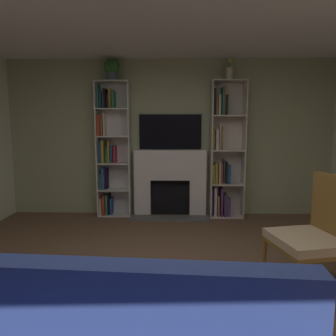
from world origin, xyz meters
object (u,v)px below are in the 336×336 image
at_px(bookshelf_left, 110,151).
at_px(bookshelf_right, 223,156).
at_px(vase_with_flowers, 229,72).
at_px(potted_plant, 112,68).
at_px(tv, 170,132).
at_px(armchair, 317,233).
at_px(fireplace, 170,181).

bearing_deg(bookshelf_left, bookshelf_right, -0.60).
bearing_deg(bookshelf_right, vase_with_flowers, -23.52).
xyz_separation_m(bookshelf_right, vase_with_flowers, (0.06, -0.03, 1.37)).
xyz_separation_m(bookshelf_left, potted_plant, (0.07, -0.05, 1.35)).
relative_size(tv, armchair, 0.97).
bearing_deg(potted_plant, fireplace, 2.41).
height_order(fireplace, tv, tv).
relative_size(potted_plant, vase_with_flowers, 1.00).
xyz_separation_m(bookshelf_right, armchair, (0.52, -2.42, -0.48)).
bearing_deg(bookshelf_right, bookshelf_left, 179.40).
bearing_deg(bookshelf_right, tv, 174.04).
height_order(potted_plant, vase_with_flowers, same).
distance_m(fireplace, tv, 0.84).
distance_m(bookshelf_right, armchair, 2.52).
bearing_deg(bookshelf_right, potted_plant, -179.18).
xyz_separation_m(vase_with_flowers, armchair, (0.46, -2.39, -1.85)).
bearing_deg(tv, potted_plant, -172.84).
relative_size(bookshelf_right, armchair, 2.09).
bearing_deg(fireplace, potted_plant, -177.59).
xyz_separation_m(fireplace, potted_plant, (-0.96, -0.04, 1.87)).
bearing_deg(bookshelf_right, armchair, -77.77).
xyz_separation_m(tv, potted_plant, (-0.96, -0.12, 1.03)).
distance_m(bookshelf_right, vase_with_flowers, 1.37).
relative_size(vase_with_flowers, armchair, 0.33).
xyz_separation_m(bookshelf_left, bookshelf_right, (1.92, -0.02, -0.09)).
xyz_separation_m(bookshelf_left, vase_with_flowers, (1.98, -0.05, 1.28)).
relative_size(tv, potted_plant, 2.98).
bearing_deg(fireplace, tv, 90.00).
bearing_deg(vase_with_flowers, bookshelf_right, 156.48).
height_order(potted_plant, armchair, potted_plant).
xyz_separation_m(fireplace, bookshelf_left, (-1.02, 0.01, 0.52)).
distance_m(fireplace, potted_plant, 2.10).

